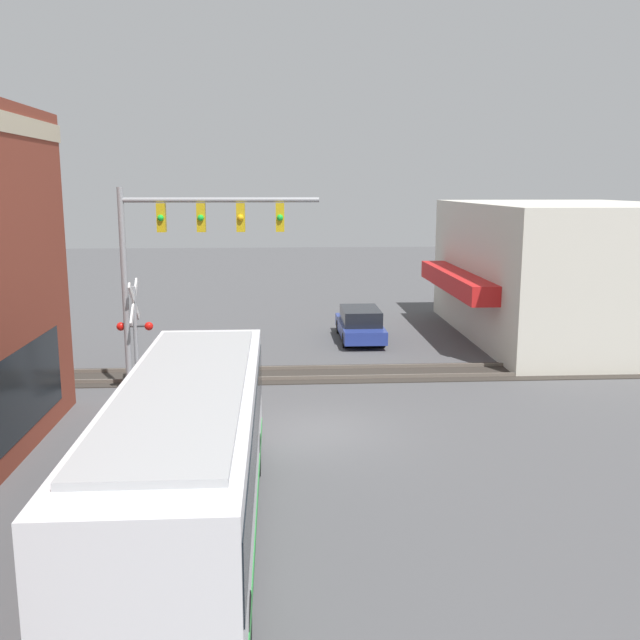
{
  "coord_description": "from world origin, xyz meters",
  "views": [
    {
      "loc": [
        -19.15,
        1.08,
        6.81
      ],
      "look_at": [
        3.36,
        -0.3,
        2.53
      ],
      "focal_mm": 40.0,
      "sensor_mm": 36.0,
      "label": 1
    }
  ],
  "objects_px": {
    "city_bus": "(188,455)",
    "parked_car_blue": "(360,325)",
    "crossing_signal": "(135,326)",
    "pedestrian_at_crossing": "(175,363)"
  },
  "relations": [
    {
      "from": "city_bus",
      "to": "crossing_signal",
      "type": "distance_m",
      "value": 10.52
    },
    {
      "from": "city_bus",
      "to": "pedestrian_at_crossing",
      "type": "height_order",
      "value": "city_bus"
    },
    {
      "from": "crossing_signal",
      "to": "city_bus",
      "type": "bearing_deg",
      "value": -163.97
    },
    {
      "from": "crossing_signal",
      "to": "pedestrian_at_crossing",
      "type": "bearing_deg",
      "value": -60.98
    },
    {
      "from": "city_bus",
      "to": "parked_car_blue",
      "type": "distance_m",
      "value": 18.77
    },
    {
      "from": "city_bus",
      "to": "parked_car_blue",
      "type": "bearing_deg",
      "value": -16.75
    },
    {
      "from": "city_bus",
      "to": "pedestrian_at_crossing",
      "type": "distance_m",
      "value": 10.92
    },
    {
      "from": "city_bus",
      "to": "parked_car_blue",
      "type": "xyz_separation_m",
      "value": [
        17.94,
        -5.4,
        -1.09
      ]
    },
    {
      "from": "city_bus",
      "to": "parked_car_blue",
      "type": "relative_size",
      "value": 2.25
    },
    {
      "from": "crossing_signal",
      "to": "pedestrian_at_crossing",
      "type": "distance_m",
      "value": 1.93
    }
  ]
}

